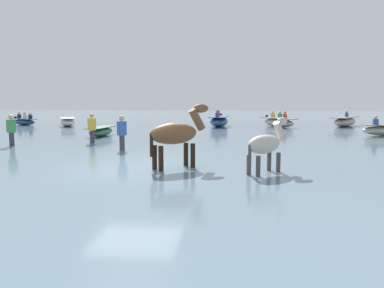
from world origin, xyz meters
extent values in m
plane|color=#756B56|center=(0.00, 0.00, 0.00)|extent=(120.00, 120.00, 0.00)
cube|color=slate|center=(0.00, 10.00, 0.16)|extent=(90.00, 90.00, 0.32)
ellipsoid|color=beige|center=(3.58, -0.56, 1.09)|extent=(1.14, 1.21, 0.49)
cylinder|color=#45423C|center=(3.76, -0.14, 0.42)|extent=(0.11, 0.11, 0.84)
cylinder|color=#45423C|center=(3.98, -0.33, 0.42)|extent=(0.11, 0.11, 0.84)
cylinder|color=#45423C|center=(3.19, -0.78, 0.42)|extent=(0.11, 0.11, 0.84)
cylinder|color=#45423C|center=(3.41, -0.98, 0.42)|extent=(0.11, 0.11, 0.84)
cylinder|color=beige|center=(4.01, -0.07, 1.40)|extent=(0.45, 0.47, 0.57)
ellipsoid|color=beige|center=(4.10, 0.02, 1.66)|extent=(0.41, 0.43, 0.21)
cylinder|color=#45423C|center=(3.19, -1.00, 0.86)|extent=(0.08, 0.08, 0.53)
ellipsoid|color=brown|center=(1.14, -0.10, 1.30)|extent=(1.46, 1.34, 0.59)
cylinder|color=black|center=(1.42, 0.37, 0.50)|extent=(0.14, 0.14, 1.00)
cylinder|color=black|center=(1.65, 0.10, 0.50)|extent=(0.14, 0.14, 1.00)
cylinder|color=black|center=(0.63, -0.29, 0.50)|extent=(0.14, 0.14, 1.00)
cylinder|color=black|center=(0.86, -0.57, 0.50)|extent=(0.14, 0.14, 1.00)
cylinder|color=brown|center=(1.73, 0.41, 1.67)|extent=(0.57, 0.53, 0.68)
ellipsoid|color=brown|center=(1.85, 0.50, 1.98)|extent=(0.52, 0.49, 0.25)
cylinder|color=black|center=(0.60, -0.55, 1.03)|extent=(0.10, 0.10, 0.63)
ellipsoid|color=#337556|center=(-4.12, 8.87, 0.54)|extent=(0.95, 2.48, 0.43)
cube|color=#1E4634|center=(-4.12, 8.87, 0.77)|extent=(0.92, 2.38, 0.04)
cube|color=black|center=(-4.20, 7.70, 0.84)|extent=(0.17, 0.13, 0.18)
ellipsoid|color=#28518E|center=(-12.82, 16.66, 0.54)|extent=(2.52, 1.86, 0.43)
cube|color=navy|center=(-12.82, 16.66, 0.77)|extent=(2.42, 1.79, 0.04)
cube|color=black|center=(-13.85, 17.22, 0.84)|extent=(0.18, 0.20, 0.18)
cube|color=#232328|center=(-12.18, 16.40, 0.94)|extent=(0.31, 0.28, 0.30)
sphere|color=tan|center=(-12.18, 16.40, 1.18)|extent=(0.18, 0.18, 0.18)
cube|color=white|center=(-12.79, 16.71, 0.94)|extent=(0.31, 0.28, 0.30)
sphere|color=#A37556|center=(-12.79, 16.71, 1.18)|extent=(0.18, 0.18, 0.18)
cube|color=#232328|center=(-13.40, 17.01, 0.94)|extent=(0.31, 0.28, 0.30)
sphere|color=#A37556|center=(-13.40, 17.01, 1.18)|extent=(0.18, 0.18, 0.18)
cube|color=#3356A8|center=(10.26, 10.38, 1.06)|extent=(0.27, 0.20, 0.30)
sphere|color=tan|center=(10.26, 10.38, 1.30)|extent=(0.18, 0.18, 0.18)
ellipsoid|color=#B2AD9E|center=(10.79, 17.68, 0.64)|extent=(2.89, 3.84, 0.63)
cube|color=slate|center=(10.79, 17.68, 0.97)|extent=(2.77, 3.69, 0.04)
cube|color=#3356A8|center=(10.89, 17.63, 1.14)|extent=(0.29, 0.32, 0.30)
sphere|color=beige|center=(10.89, 17.63, 1.38)|extent=(0.18, 0.18, 0.18)
ellipsoid|color=#28518E|center=(1.84, 16.64, 0.66)|extent=(1.41, 3.41, 0.68)
cube|color=navy|center=(1.84, 16.64, 1.02)|extent=(1.36, 3.27, 0.04)
cube|color=black|center=(1.92, 18.24, 1.09)|extent=(0.17, 0.13, 0.18)
cube|color=#3356A8|center=(1.71, 15.71, 1.19)|extent=(0.19, 0.27, 0.30)
sphere|color=tan|center=(1.71, 15.71, 1.43)|extent=(0.18, 0.18, 0.18)
cube|color=red|center=(1.79, 16.64, 1.19)|extent=(0.19, 0.27, 0.30)
sphere|color=#A37556|center=(1.79, 16.64, 1.43)|extent=(0.18, 0.18, 0.18)
ellipsoid|color=silver|center=(-9.06, 15.87, 0.60)|extent=(2.19, 3.03, 0.56)
cube|color=gray|center=(-9.06, 15.87, 0.90)|extent=(2.10, 2.91, 0.04)
ellipsoid|color=#B2AD9E|center=(6.00, 16.62, 0.61)|extent=(2.39, 3.58, 0.59)
cube|color=slate|center=(6.00, 16.62, 0.93)|extent=(2.29, 3.44, 0.04)
cube|color=black|center=(5.32, 18.13, 1.00)|extent=(0.20, 0.18, 0.18)
cube|color=red|center=(6.30, 15.70, 1.10)|extent=(0.27, 0.31, 0.30)
sphere|color=#A37556|center=(6.30, 15.70, 1.34)|extent=(0.18, 0.18, 0.18)
cube|color=#388E51|center=(6.09, 16.66, 1.10)|extent=(0.27, 0.31, 0.30)
sphere|color=beige|center=(6.09, 16.66, 1.34)|extent=(0.18, 0.18, 0.18)
cube|color=gold|center=(5.70, 17.54, 1.10)|extent=(0.27, 0.31, 0.30)
sphere|color=beige|center=(5.70, 17.54, 1.34)|extent=(0.18, 0.18, 0.18)
cylinder|color=#383842|center=(-1.43, 3.60, 0.44)|extent=(0.20, 0.20, 0.88)
cube|color=#3356A8|center=(-1.43, 3.60, 1.15)|extent=(0.34, 0.38, 0.54)
sphere|color=tan|center=(-1.43, 3.60, 1.53)|extent=(0.20, 0.20, 0.20)
cylinder|color=#383842|center=(-6.32, 4.29, 0.44)|extent=(0.20, 0.20, 0.88)
cube|color=#388E51|center=(-6.32, 4.29, 1.15)|extent=(0.36, 0.28, 0.54)
sphere|color=beige|center=(-6.32, 4.29, 1.53)|extent=(0.20, 0.20, 0.20)
cylinder|color=#383842|center=(-3.40, 5.69, 0.44)|extent=(0.20, 0.20, 0.88)
cube|color=gold|center=(-3.40, 5.69, 1.15)|extent=(0.32, 0.38, 0.54)
sphere|color=tan|center=(-3.40, 5.69, 1.53)|extent=(0.20, 0.20, 0.20)
camera|label=1|loc=(2.73, -10.49, 2.25)|focal=35.59mm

